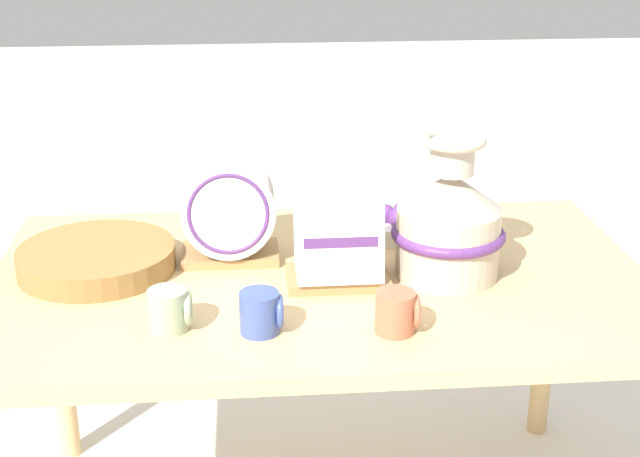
{
  "coord_description": "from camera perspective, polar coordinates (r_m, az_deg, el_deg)",
  "views": [
    {
      "loc": [
        -0.15,
        -1.77,
        1.51
      ],
      "look_at": [
        0.0,
        0.0,
        0.8
      ],
      "focal_mm": 50.0,
      "sensor_mm": 36.0,
      "label": 1
    }
  ],
  "objects": [
    {
      "name": "display_table",
      "position": [
        1.99,
        0.0,
        -4.92
      ],
      "size": [
        1.44,
        0.86,
        0.69
      ],
      "color": "tan",
      "rests_on": "ground_plane"
    },
    {
      "name": "ceramic_vase",
      "position": [
        1.93,
        8.24,
        0.51
      ],
      "size": [
        0.25,
        0.25,
        0.32
      ],
      "color": "beige",
      "rests_on": "display_table"
    },
    {
      "name": "dish_rack_round_plates",
      "position": [
        2.01,
        -5.84,
        0.6
      ],
      "size": [
        0.22,
        0.16,
        0.23
      ],
      "color": "tan",
      "rests_on": "display_table"
    },
    {
      "name": "dish_rack_square_plates",
      "position": [
        1.89,
        1.15,
        -1.29
      ],
      "size": [
        0.22,
        0.15,
        0.21
      ],
      "color": "tan",
      "rests_on": "display_table"
    },
    {
      "name": "wicker_charger_stack",
      "position": [
        2.03,
        -14.09,
        -1.88
      ],
      "size": [
        0.35,
        0.35,
        0.05
      ],
      "color": "olive",
      "rests_on": "display_table"
    },
    {
      "name": "mug_terracotta_glaze",
      "position": [
        1.71,
        4.98,
        -5.34
      ],
      "size": [
        0.08,
        0.08,
        0.08
      ],
      "color": "#B76647",
      "rests_on": "display_table"
    },
    {
      "name": "mug_cobalt_glaze",
      "position": [
        1.71,
        -3.75,
        -5.37
      ],
      "size": [
        0.08,
        0.08,
        0.08
      ],
      "color": "#42569E",
      "rests_on": "display_table"
    },
    {
      "name": "mug_sage_glaze",
      "position": [
        1.74,
        -9.55,
        -5.15
      ],
      "size": [
        0.08,
        0.08,
        0.08
      ],
      "color": "#9EB28E",
      "rests_on": "display_table"
    },
    {
      "name": "fruit_bowl",
      "position": [
        2.16,
        4.8,
        0.25
      ],
      "size": [
        0.16,
        0.16,
        0.08
      ],
      "color": "white",
      "rests_on": "display_table"
    }
  ]
}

